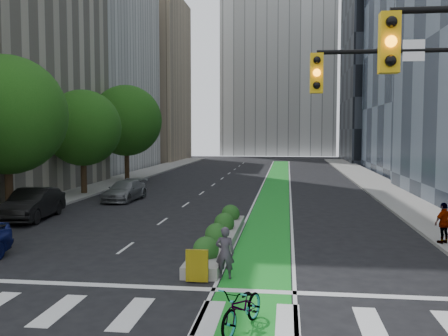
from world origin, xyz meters
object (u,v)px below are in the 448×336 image
(pedestrian_far, at_px, (444,223))
(median_planter, at_px, (220,236))
(parked_car_left_mid, at_px, (33,204))
(bicycle, at_px, (243,307))
(cyclist, at_px, (225,253))
(parked_car_left_far, at_px, (125,191))

(pedestrian_far, bearing_deg, median_planter, -26.76)
(median_planter, xyz_separation_m, parked_car_left_mid, (-10.70, 4.63, 0.46))
(bicycle, relative_size, cyclist, 1.22)
(median_planter, height_order, parked_car_left_far, parked_car_left_far)
(parked_car_left_far, bearing_deg, pedestrian_far, -29.46)
(median_planter, xyz_separation_m, cyclist, (0.80, -4.66, 0.47))
(median_planter, bearing_deg, parked_car_left_mid, 156.61)
(parked_car_left_mid, xyz_separation_m, pedestrian_far, (19.80, -3.81, 0.15))
(bicycle, relative_size, parked_car_left_far, 0.44)
(median_planter, relative_size, cyclist, 6.11)
(median_planter, relative_size, parked_car_left_mid, 2.03)
(cyclist, distance_m, parked_car_left_mid, 14.78)
(cyclist, distance_m, parked_car_left_far, 19.23)
(cyclist, relative_size, pedestrian_far, 1.00)
(bicycle, height_order, parked_car_left_mid, parked_car_left_mid)
(parked_car_left_mid, bearing_deg, bicycle, -51.98)
(median_planter, bearing_deg, cyclist, -80.26)
(cyclist, xyz_separation_m, pedestrian_far, (8.30, 5.48, 0.15))
(cyclist, bearing_deg, median_planter, -79.76)
(parked_car_left_far, bearing_deg, median_planter, -52.20)
(parked_car_left_mid, height_order, parked_car_left_far, parked_car_left_mid)
(median_planter, xyz_separation_m, pedestrian_far, (9.10, 0.82, 0.61))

